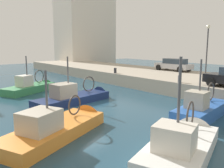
% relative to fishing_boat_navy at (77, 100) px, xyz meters
% --- Properties ---
extents(water_surface, '(80.00, 80.00, 0.00)m').
position_rel_fishing_boat_navy_xyz_m(water_surface, '(-0.13, -1.76, -0.15)').
color(water_surface, navy).
rests_on(water_surface, ground).
extents(quay_wall, '(9.00, 56.00, 1.20)m').
position_rel_fishing_boat_navy_xyz_m(quay_wall, '(11.37, -1.76, 0.45)').
color(quay_wall, '#ADA08C').
rests_on(quay_wall, ground).
extents(fishing_boat_navy, '(6.83, 2.83, 4.19)m').
position_rel_fishing_boat_navy_xyz_m(fishing_boat_navy, '(0.00, 0.00, 0.00)').
color(fishing_boat_navy, navy).
rests_on(fishing_boat_navy, ground).
extents(fishing_boat_orange, '(6.63, 4.36, 4.01)m').
position_rel_fishing_boat_navy_xyz_m(fishing_boat_orange, '(-3.90, -5.09, -0.02)').
color(fishing_boat_orange, orange).
rests_on(fishing_boat_orange, ground).
extents(fishing_boat_green, '(5.84, 3.96, 4.03)m').
position_rel_fishing_boat_navy_xyz_m(fishing_boat_green, '(-1.00, 6.05, -0.03)').
color(fishing_boat_green, '#388951').
rests_on(fishing_boat_green, ground).
extents(fishing_boat_white, '(5.95, 3.78, 4.71)m').
position_rel_fishing_boat_navy_xyz_m(fishing_boat_white, '(-1.01, -9.83, -0.03)').
color(fishing_boat_white, white).
rests_on(fishing_boat_white, ground).
extents(fishing_boat_blue, '(5.74, 2.50, 4.15)m').
position_rel_fishing_boat_navy_xyz_m(fishing_boat_blue, '(3.93, -7.80, -0.03)').
color(fishing_boat_blue, '#2D60B7').
rests_on(fishing_boat_blue, ground).
extents(parked_car_silver, '(1.84, 4.40, 1.39)m').
position_rel_fishing_boat_navy_xyz_m(parked_car_silver, '(13.96, 1.85, 1.76)').
color(parked_car_silver, '#B7B7BC').
rests_on(parked_car_silver, quay_wall).
extents(mooring_bollard_south, '(0.28, 0.28, 0.55)m').
position_rel_fishing_boat_navy_xyz_m(mooring_bollard_south, '(7.22, -3.76, 1.33)').
color(mooring_bollard_south, '#2D2D33').
rests_on(mooring_bollard_south, quay_wall).
extents(mooring_bollard_mid, '(0.28, 0.28, 0.55)m').
position_rel_fishing_boat_navy_xyz_m(mooring_bollard_mid, '(7.22, 4.24, 1.33)').
color(mooring_bollard_mid, '#2D2D33').
rests_on(mooring_bollard_mid, quay_wall).
extents(quay_streetlamp, '(0.36, 0.36, 4.83)m').
position_rel_fishing_boat_navy_xyz_m(quay_streetlamp, '(12.87, -2.72, 4.31)').
color(quay_streetlamp, '#38383D').
rests_on(quay_streetlamp, quay_wall).
extents(waterfront_building_west, '(10.05, 7.33, 18.03)m').
position_rel_fishing_boat_navy_xyz_m(waterfront_building_west, '(16.83, 24.94, 8.89)').
color(waterfront_building_west, silver).
rests_on(waterfront_building_west, ground).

